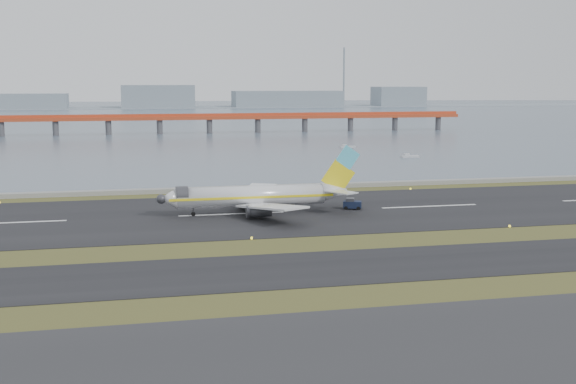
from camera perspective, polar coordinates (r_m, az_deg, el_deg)
name	(u,v)px	position (r m, az deg, el deg)	size (l,w,h in m)	color
ground	(260,250)	(107.65, -2.23, -4.63)	(1000.00, 1000.00, 0.00)	#394B1A
taxiway_strip	(276,270)	(96.20, -0.95, -6.20)	(1000.00, 18.00, 0.10)	black
runway_strip	(232,214)	(136.65, -4.46, -1.77)	(1000.00, 45.00, 0.10)	black
seawall	(213,189)	(165.95, -5.91, 0.22)	(1000.00, 2.50, 1.00)	gray
bay_water	(153,115)	(563.98, -10.60, 6.01)	(1400.00, 800.00, 1.30)	#4B596C
red_pier	(209,118)	(355.65, -6.24, 5.81)	(260.00, 5.00, 10.20)	#BB4120
far_shoreline	(162,101)	(724.08, -9.96, 7.06)	(1400.00, 80.00, 60.50)	gray
airliner	(259,196)	(136.47, -2.29, -0.31)	(38.52, 32.89, 12.80)	silver
pushback_tug	(352,204)	(141.98, 5.08, -0.95)	(4.00, 3.06, 2.26)	#121A32
workboat_near	(409,156)	(242.56, 9.57, 2.80)	(6.03, 2.01, 1.46)	silver
workboat_far	(347,147)	(275.08, 4.71, 3.58)	(6.04, 2.04, 1.45)	silver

